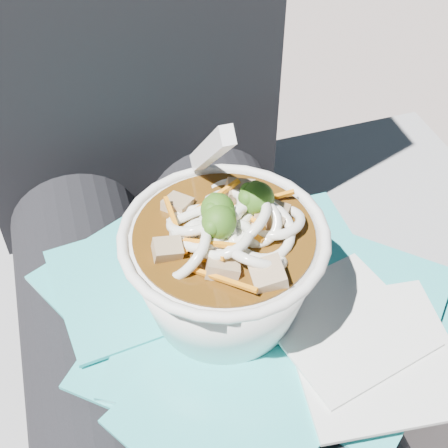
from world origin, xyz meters
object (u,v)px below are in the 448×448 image
object	(u,v)px
stone_ledge	(173,385)
lap	(191,363)
plastic_bag	(244,323)
udon_bowl	(225,261)
person_body	(168,275)

from	to	relation	value
stone_ledge	lap	world-z (taller)	lap
stone_ledge	plastic_bag	xyz separation A→B (m)	(0.05, -0.18, 0.37)
stone_ledge	plastic_bag	world-z (taller)	plastic_bag
lap	udon_bowl	world-z (taller)	udon_bowl
lap	plastic_bag	size ratio (longest dim) A/B	1.20
lap	person_body	distance (m)	0.10
stone_ledge	udon_bowl	size ratio (longest dim) A/B	5.01
stone_ledge	lap	size ratio (longest dim) A/B	2.08
stone_ledge	plastic_bag	size ratio (longest dim) A/B	2.51
stone_ledge	udon_bowl	xyz separation A→B (m)	(0.03, -0.16, 0.44)
lap	udon_bowl	xyz separation A→B (m)	(0.03, -0.01, 0.15)
stone_ledge	lap	bearing A→B (deg)	-90.00
stone_ledge	udon_bowl	world-z (taller)	udon_bowl
lap	udon_bowl	distance (m)	0.16
plastic_bag	person_body	bearing A→B (deg)	110.82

